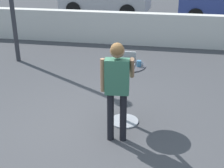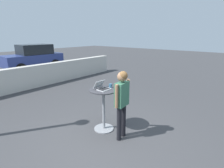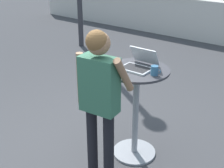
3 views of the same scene
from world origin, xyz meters
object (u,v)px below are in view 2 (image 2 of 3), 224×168
(laptop, at_px, (102,87))
(standing_person, at_px, (122,97))
(cafe_table, at_px, (104,105))
(parked_car_near_street, at_px, (34,57))
(coffee_mug, at_px, (111,86))

(laptop, bearing_deg, standing_person, -93.51)
(cafe_table, xyz_separation_m, standing_person, (-0.04, -0.59, 0.36))
(laptop, height_order, parked_car_near_street, parked_car_near_street)
(cafe_table, relative_size, standing_person, 0.67)
(coffee_mug, bearing_deg, parked_car_near_street, 73.60)
(coffee_mug, bearing_deg, cafe_table, 171.06)
(coffee_mug, distance_m, standing_person, 0.63)
(standing_person, bearing_deg, coffee_mug, 64.03)
(cafe_table, height_order, parked_car_near_street, parked_car_near_street)
(coffee_mug, relative_size, standing_person, 0.07)
(cafe_table, distance_m, coffee_mug, 0.52)
(laptop, bearing_deg, cafe_table, -89.66)
(coffee_mug, bearing_deg, laptop, 163.10)
(cafe_table, xyz_separation_m, parked_car_near_street, (2.97, 9.28, 0.18))
(standing_person, distance_m, parked_car_near_street, 10.32)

